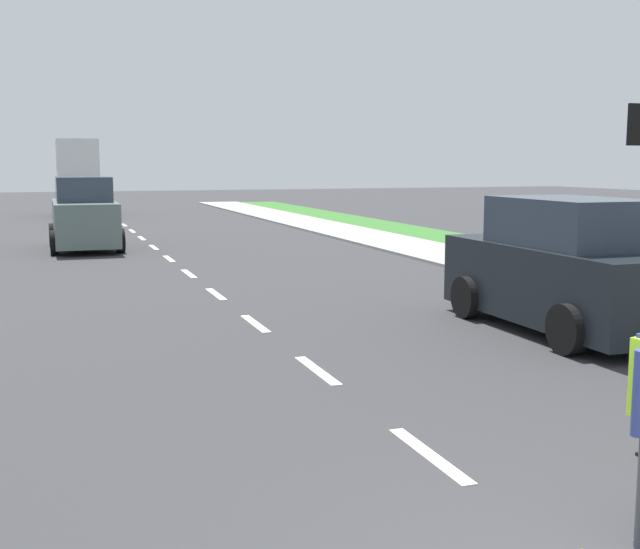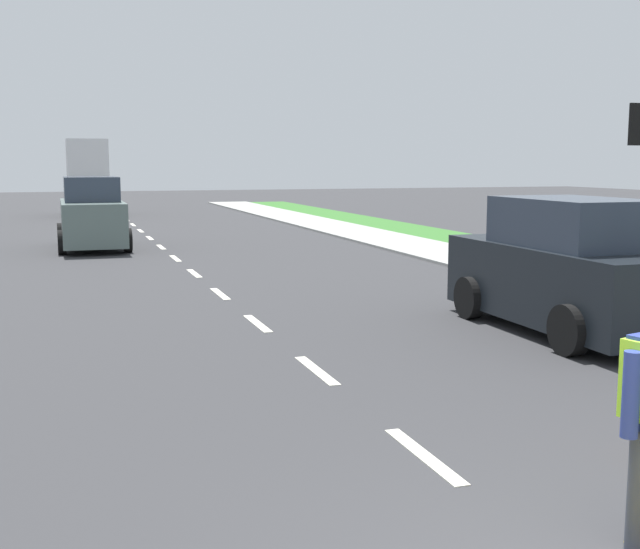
{
  "view_description": "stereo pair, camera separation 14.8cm",
  "coord_description": "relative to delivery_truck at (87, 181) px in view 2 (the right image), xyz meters",
  "views": [
    {
      "loc": [
        -3.05,
        -3.28,
        2.5
      ],
      "look_at": [
        0.21,
        6.21,
        1.1
      ],
      "focal_mm": 45.22,
      "sensor_mm": 36.0,
      "label": 1
    },
    {
      "loc": [
        -2.91,
        -3.32,
        2.5
      ],
      "look_at": [
        0.21,
        6.21,
        1.1
      ],
      "focal_mm": 45.22,
      "sensor_mm": 36.0,
      "label": 2
    }
  ],
  "objects": [
    {
      "name": "sidewalk_right",
      "position": [
        8.66,
        -26.07,
        -1.61
      ],
      "size": [
        2.4,
        72.0,
        0.14
      ],
      "primitive_type": "cube",
      "color": "#9E9E99",
      "rests_on": "ground"
    },
    {
      "name": "car_oncoming_second",
      "position": [
        -0.46,
        -15.15,
        -0.64
      ],
      "size": [
        1.97,
        4.18,
        2.09
      ],
      "color": "slate",
      "rests_on": "ground"
    },
    {
      "name": "ground_plane",
      "position": [
        1.46,
        -15.07,
        -1.61
      ],
      "size": [
        96.0,
        96.0,
        0.0
      ],
      "primitive_type": "plane",
      "color": "#333335"
    },
    {
      "name": "lane_center_line",
      "position": [
        1.46,
        -10.87,
        -1.6
      ],
      "size": [
        0.14,
        46.4,
        0.01
      ],
      "color": "silver",
      "rests_on": "ground"
    },
    {
      "name": "car_parked_curbside",
      "position": [
        5.69,
        -29.36,
        -0.69
      ],
      "size": [
        1.97,
        4.28,
        1.98
      ],
      "color": "black",
      "rests_on": "ground"
    },
    {
      "name": "delivery_truck",
      "position": [
        0.0,
        0.0,
        0.0
      ],
      "size": [
        2.16,
        4.6,
        3.54
      ],
      "color": "slate",
      "rests_on": "ground"
    }
  ]
}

